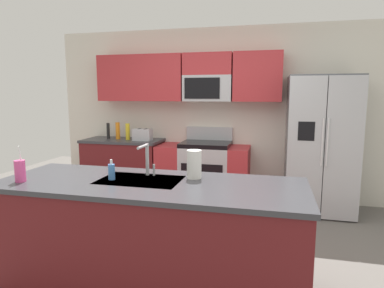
# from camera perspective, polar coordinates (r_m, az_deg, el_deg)

# --- Properties ---
(ground_plane) EXTENTS (9.00, 9.00, 0.00)m
(ground_plane) POSITION_cam_1_polar(r_m,az_deg,el_deg) (3.51, -1.90, -18.72)
(ground_plane) COLOR #66605B
(ground_plane) RESTS_ON ground
(kitchen_wall_unit) EXTENTS (5.20, 0.43, 2.60)m
(kitchen_wall_unit) POSITION_cam_1_polar(r_m,az_deg,el_deg) (5.18, 2.76, 7.04)
(kitchen_wall_unit) COLOR silver
(kitchen_wall_unit) RESTS_ON ground
(back_counter) EXTENTS (1.23, 0.63, 0.90)m
(back_counter) POSITION_cam_1_polar(r_m,az_deg,el_deg) (5.45, -11.59, -3.88)
(back_counter) COLOR maroon
(back_counter) RESTS_ON ground
(range_oven) EXTENTS (1.36, 0.61, 1.10)m
(range_oven) POSITION_cam_1_polar(r_m,az_deg,el_deg) (5.04, 1.95, -4.81)
(range_oven) COLOR #B7BABF
(range_oven) RESTS_ON ground
(refrigerator) EXTENTS (0.90, 0.76, 1.85)m
(refrigerator) POSITION_cam_1_polar(r_m,az_deg,el_deg) (4.82, 21.10, -0.17)
(refrigerator) COLOR #4C4F54
(refrigerator) RESTS_ON ground
(island_counter) EXTENTS (2.51, 0.92, 0.90)m
(island_counter) POSITION_cam_1_polar(r_m,az_deg,el_deg) (2.89, -7.15, -15.05)
(island_counter) COLOR maroon
(island_counter) RESTS_ON ground
(toaster) EXTENTS (0.28, 0.16, 0.18)m
(toaster) POSITION_cam_1_polar(r_m,az_deg,el_deg) (5.17, -8.44, 1.60)
(toaster) COLOR #B7BABF
(toaster) RESTS_ON back_counter
(pepper_mill) EXTENTS (0.05, 0.05, 0.25)m
(pepper_mill) POSITION_cam_1_polar(r_m,az_deg,el_deg) (5.47, -14.12, 2.18)
(pepper_mill) COLOR black
(pepper_mill) RESTS_ON back_counter
(bottle_yellow) EXTENTS (0.07, 0.07, 0.25)m
(bottle_yellow) POSITION_cam_1_polar(r_m,az_deg,el_deg) (5.30, -10.93, 2.10)
(bottle_yellow) COLOR yellow
(bottle_yellow) RESTS_ON back_counter
(bottle_orange) EXTENTS (0.07, 0.07, 0.27)m
(bottle_orange) POSITION_cam_1_polar(r_m,az_deg,el_deg) (5.40, -12.57, 2.23)
(bottle_orange) COLOR orange
(bottle_orange) RESTS_ON back_counter
(sink_faucet) EXTENTS (0.08, 0.21, 0.28)m
(sink_faucet) POSITION_cam_1_polar(r_m,az_deg,el_deg) (2.91, -7.75, -2.20)
(sink_faucet) COLOR #B7BABF
(sink_faucet) RESTS_ON island_counter
(drink_cup_pink) EXTENTS (0.08, 0.08, 0.30)m
(drink_cup_pink) POSITION_cam_1_polar(r_m,az_deg,el_deg) (3.05, -27.31, -4.11)
(drink_cup_pink) COLOR #EA4C93
(drink_cup_pink) RESTS_ON island_counter
(soap_dispenser) EXTENTS (0.06, 0.06, 0.17)m
(soap_dispenser) POSITION_cam_1_polar(r_m,az_deg,el_deg) (2.86, -13.58, -4.60)
(soap_dispenser) COLOR #4C8CD8
(soap_dispenser) RESTS_ON island_counter
(paper_towel_roll) EXTENTS (0.12, 0.12, 0.24)m
(paper_towel_roll) POSITION_cam_1_polar(r_m,az_deg,el_deg) (2.82, 0.37, -3.48)
(paper_towel_roll) COLOR white
(paper_towel_roll) RESTS_ON island_counter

